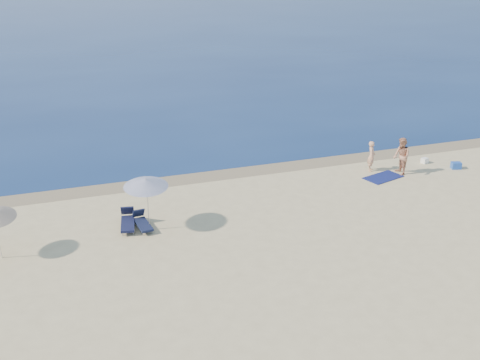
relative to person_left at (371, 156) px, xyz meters
name	(u,v)px	position (x,y,z in m)	size (l,w,h in m)	color
sea	(103,8)	(-3.68, 82.61, -0.79)	(240.00, 160.00, 0.01)	#0D2351
wet_sand_strip	(290,166)	(-3.68, 2.01, -0.79)	(240.00, 1.60, 0.00)	#847254
person_left	(371,156)	(0.00, 0.00, 0.00)	(0.58, 0.38, 1.59)	#E2A37F
person_right	(401,156)	(1.17, -0.93, 0.16)	(0.93, 0.73, 1.92)	tan
beach_towel	(383,177)	(0.11, -1.09, -0.78)	(1.95, 1.08, 0.03)	#0F164D
white_bag	(425,161)	(3.33, 0.03, -0.65)	(0.33, 0.28, 0.28)	white
blue_cooler	(456,165)	(4.39, -1.22, -0.62)	(0.49, 0.35, 0.35)	blue
umbrella_near	(146,183)	(-12.21, -2.94, 1.26)	(2.11, 2.13, 2.36)	silver
lounger_left	(128,221)	(-13.00, -2.53, -0.53)	(0.82, 1.74, 0.74)	#141837
lounger_right	(142,223)	(-12.43, -2.78, -0.55)	(0.66, 1.56, 0.67)	#141A37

